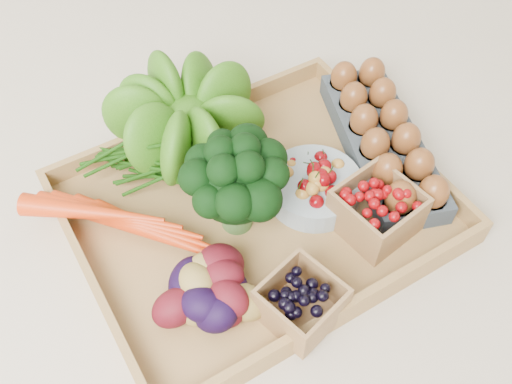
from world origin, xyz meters
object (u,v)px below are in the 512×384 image
cherry_bowl (314,188)px  egg_carton (381,144)px  tray (256,212)px  broccoli (236,198)px

cherry_bowl → egg_carton: (0.15, 0.02, -0.00)m
cherry_bowl → egg_carton: size_ratio=0.45×
tray → cherry_bowl: 0.10m
cherry_bowl → egg_carton: 0.15m
egg_carton → broccoli: bearing=-160.2°
egg_carton → tray: bearing=-161.6°
tray → egg_carton: bearing=-0.7°
broccoli → cherry_bowl: (0.13, -0.02, -0.04)m
broccoli → egg_carton: size_ratio=0.47×
tray → cherry_bowl: (0.09, -0.02, 0.03)m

